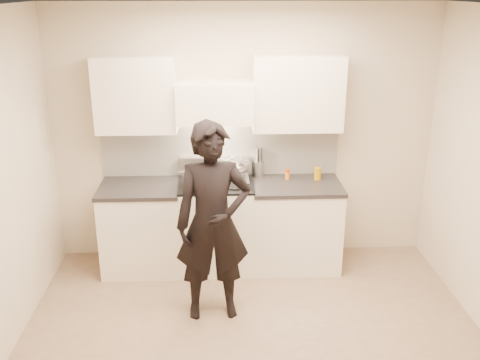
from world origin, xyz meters
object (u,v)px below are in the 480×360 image
counter_right (295,224)px  utensil_crock (258,167)px  wok (232,167)px  stove (217,224)px  person (213,223)px

counter_right → utensil_crock: (-0.38, 0.25, 0.56)m
counter_right → wok: size_ratio=2.05×
stove → person: person is taller
person → utensil_crock: bearing=61.8°
counter_right → utensil_crock: 0.72m
counter_right → wok: (-0.66, 0.14, 0.60)m
wok → utensil_crock: 0.30m
utensil_crock → person: person is taller
counter_right → utensil_crock: bearing=147.2°
stove → utensil_crock: (0.45, 0.25, 0.54)m
stove → counter_right: size_ratio=1.04×
stove → wok: (0.17, 0.14, 0.58)m
stove → person: bearing=-91.9°
counter_right → utensil_crock: size_ratio=2.89×
stove → utensil_crock: 0.75m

